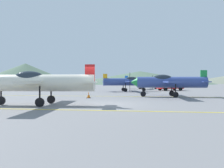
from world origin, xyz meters
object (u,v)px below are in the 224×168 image
Objects in this scene: airplane_near at (38,82)px; car_sedan at (170,85)px; airplane_far at (128,82)px; traffic_cone_front at (89,95)px; airplane_back at (143,81)px; airplane_mid at (169,82)px.

car_sedan is at bearing 65.80° from airplane_near.
airplane_far reaches higher than traffic_cone_front.
airplane_near is 27.42m from car_sedan.
car_sedan is (6.78, 4.52, -0.66)m from airplane_far.
airplane_far and airplane_back have the same top height.
airplane_mid is 1.00× the size of airplane_far.
airplane_far is 14.22m from traffic_cone_front.
airplane_mid is 8.12m from traffic_cone_front.
airplane_far is 11.69m from airplane_back.
airplane_far is at bearing -146.27° from car_sedan.
car_sedan is 20.73m from traffic_cone_front.
airplane_mid is 1.91× the size of car_sedan.
airplane_mid reaches higher than traffic_cone_front.
airplane_mid is at bearing 19.76° from traffic_cone_front.
traffic_cone_front is at bearing -117.13° from car_sedan.
airplane_back is at bearing 96.43° from airplane_mid.
airplane_near is at bearing -114.20° from car_sedan.
airplane_near is at bearing -102.02° from airplane_back.
airplane_mid is at bearing -83.57° from airplane_back.
airplane_back is 1.92× the size of car_sedan.
airplane_near and airplane_back have the same top height.
airplane_near is 1.00× the size of airplane_mid.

